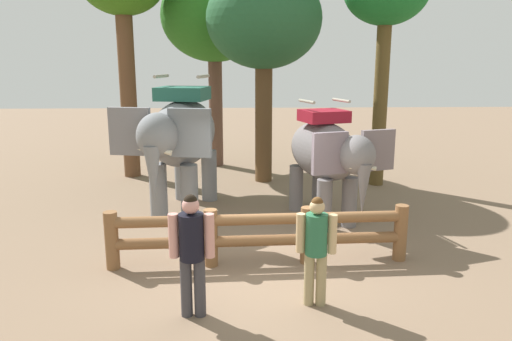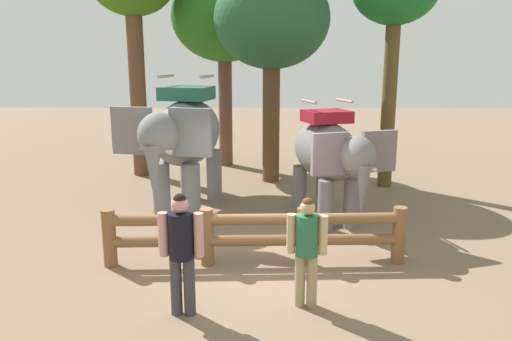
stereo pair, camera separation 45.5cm
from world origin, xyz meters
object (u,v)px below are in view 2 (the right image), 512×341
object	(u,v)px
log_fence	(255,232)
tourist_man_in_blue	(181,246)
tourist_woman_in_black	(307,244)
tree_back_center	(224,18)
elephant_center	(329,155)
tree_far_left	(272,22)
elephant_near_left	(185,137)

from	to	relation	value
log_fence	tourist_man_in_blue	world-z (taller)	tourist_man_in_blue
tourist_woman_in_black	tree_back_center	distance (m)	11.06
tourist_man_in_blue	tree_back_center	distance (m)	11.12
tourist_woman_in_black	tourist_man_in_blue	xyz separation A→B (m)	(-1.80, -0.26, 0.07)
elephant_center	tree_back_center	world-z (taller)	tree_back_center
elephant_center	tree_back_center	bearing A→B (deg)	113.83
elephant_center	tree_back_center	size ratio (longest dim) A/B	0.50
log_fence	tree_far_left	distance (m)	7.50
elephant_near_left	tourist_man_in_blue	world-z (taller)	elephant_near_left
log_fence	tree_back_center	world-z (taller)	tree_back_center
elephant_center	tree_far_left	size ratio (longest dim) A/B	0.53
elephant_near_left	tourist_man_in_blue	size ratio (longest dim) A/B	2.15
tourist_man_in_blue	tree_back_center	xyz separation A→B (m)	(-0.08, 10.40, 3.92)
tourist_woman_in_black	tree_far_left	size ratio (longest dim) A/B	0.27
elephant_center	tree_far_left	distance (m)	5.12
tourist_woman_in_black	tourist_man_in_blue	size ratio (longest dim) A/B	0.93
tourist_woman_in_black	tree_far_left	world-z (taller)	tree_far_left
elephant_near_left	tourist_woman_in_black	xyz separation A→B (m)	(2.47, -4.70, -0.87)
tourist_woman_in_black	tree_far_left	bearing A→B (deg)	92.57
log_fence	elephant_center	world-z (taller)	elephant_center
log_fence	tree_far_left	xyz separation A→B (m)	(0.42, 6.28, 4.08)
tree_back_center	elephant_near_left	bearing A→B (deg)	-96.29
elephant_center	tourist_man_in_blue	world-z (taller)	elephant_center
elephant_center	tree_far_left	world-z (taller)	tree_far_left
elephant_near_left	tree_back_center	bearing A→B (deg)	83.71
tourist_woman_in_black	tree_back_center	bearing A→B (deg)	100.47
elephant_near_left	tree_far_left	size ratio (longest dim) A/B	0.63
elephant_near_left	tourist_woman_in_black	bearing A→B (deg)	-62.23
log_fence	elephant_near_left	size ratio (longest dim) A/B	1.39
elephant_near_left	log_fence	bearing A→B (deg)	-61.67
tree_far_left	tree_back_center	xyz separation A→B (m)	(-1.52, 2.33, 0.30)
log_fence	tree_far_left	bearing A→B (deg)	86.21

